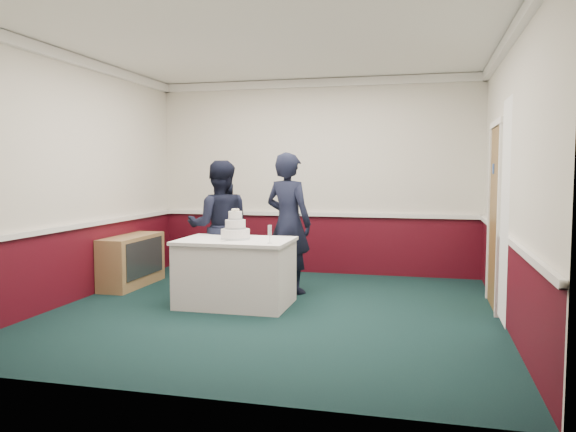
% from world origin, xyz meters
% --- Properties ---
extents(ground, '(5.00, 5.00, 0.00)m').
position_xyz_m(ground, '(0.00, 0.00, 0.00)').
color(ground, black).
rests_on(ground, ground).
extents(room_shell, '(5.00, 5.00, 3.00)m').
position_xyz_m(room_shell, '(0.08, 0.61, 1.97)').
color(room_shell, silver).
rests_on(room_shell, ground).
extents(sideboard, '(0.41, 1.20, 0.70)m').
position_xyz_m(sideboard, '(-2.28, 0.89, 0.35)').
color(sideboard, '#A0794D').
rests_on(sideboard, ground).
extents(cake_table, '(1.32, 0.92, 0.79)m').
position_xyz_m(cake_table, '(-0.51, 0.17, 0.40)').
color(cake_table, white).
rests_on(cake_table, ground).
extents(wedding_cake, '(0.35, 0.35, 0.36)m').
position_xyz_m(wedding_cake, '(-0.51, 0.17, 0.90)').
color(wedding_cake, white).
rests_on(wedding_cake, cake_table).
extents(cake_knife, '(0.09, 0.21, 0.00)m').
position_xyz_m(cake_knife, '(-0.54, -0.03, 0.79)').
color(cake_knife, silver).
rests_on(cake_knife, cake_table).
extents(champagne_flute, '(0.05, 0.05, 0.21)m').
position_xyz_m(champagne_flute, '(-0.01, -0.11, 0.93)').
color(champagne_flute, silver).
rests_on(champagne_flute, cake_table).
extents(person_man, '(1.00, 0.89, 1.73)m').
position_xyz_m(person_man, '(-0.96, 0.83, 0.86)').
color(person_man, black).
rests_on(person_man, ground).
extents(person_woman, '(0.78, 0.65, 1.83)m').
position_xyz_m(person_woman, '(-0.07, 1.00, 0.92)').
color(person_woman, black).
rests_on(person_woman, ground).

